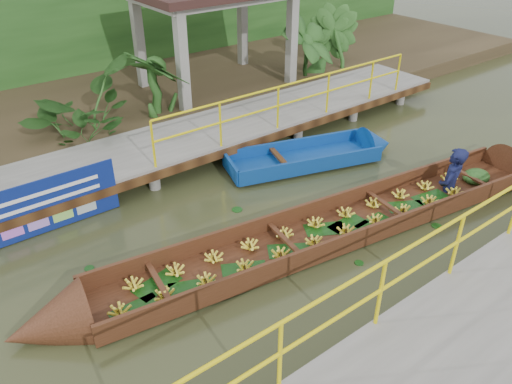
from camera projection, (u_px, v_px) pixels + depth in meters
ground at (273, 231)px, 9.19m from camera, size 80.00×80.00×0.00m
land_strip at (107, 102)px, 14.17m from camera, size 30.00×8.00×0.45m
far_dock at (178, 143)px, 11.28m from camera, size 16.00×2.06×1.66m
pavilion at (214, 0)px, 13.57m from camera, size 4.40×3.00×3.00m
foliage_backdrop at (64, 22)px, 14.95m from camera, size 30.00×0.80×4.00m
vendor_boat at (353, 216)px, 9.15m from camera, size 11.28×2.69×2.35m
moored_blue_boat at (340, 152)px, 11.58m from camera, size 4.15×2.15×0.96m
blue_banner at (24, 212)px, 8.72m from camera, size 3.39×0.04×1.06m
tropical_plants at (148, 77)px, 12.21m from camera, size 14.62×1.62×2.03m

